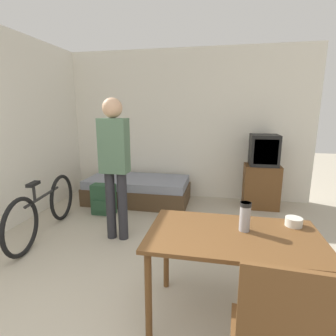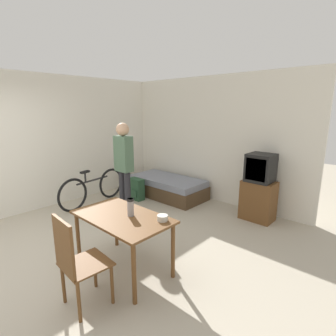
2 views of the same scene
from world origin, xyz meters
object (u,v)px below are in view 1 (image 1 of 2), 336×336
object	(u,v)px
bicycle	(44,209)
tv	(262,173)
mate_bowl	(294,222)
daybed	(138,190)
dining_table	(233,245)
thermos_flask	(245,215)
person_standing	(115,159)
backpack	(104,199)

from	to	relation	value
bicycle	tv	bearing A→B (deg)	28.76
bicycle	mate_bowl	bearing A→B (deg)	-15.85
daybed	dining_table	size ratio (longest dim) A/B	1.45
dining_table	bicycle	size ratio (longest dim) A/B	0.74
daybed	dining_table	xyz separation A→B (m)	(1.55, -2.50, 0.43)
bicycle	thermos_flask	world-z (taller)	thermos_flask
tv	thermos_flask	bearing A→B (deg)	-101.10
dining_table	thermos_flask	xyz separation A→B (m)	(0.08, 0.07, 0.21)
dining_table	mate_bowl	world-z (taller)	mate_bowl
thermos_flask	tv	bearing A→B (deg)	78.90
bicycle	dining_table	bearing A→B (deg)	-23.66
daybed	dining_table	world-z (taller)	dining_table
daybed	tv	bearing A→B (deg)	4.06
person_standing	backpack	distance (m)	1.20
thermos_flask	backpack	world-z (taller)	thermos_flask
mate_bowl	tv	bearing A→B (deg)	87.15
bicycle	backpack	distance (m)	0.94
daybed	person_standing	world-z (taller)	person_standing
mate_bowl	backpack	bearing A→B (deg)	145.77
daybed	mate_bowl	size ratio (longest dim) A/B	14.14
dining_table	thermos_flask	bearing A→B (deg)	41.77
person_standing	thermos_flask	distance (m)	1.81
thermos_flask	backpack	distance (m)	2.73
bicycle	backpack	size ratio (longest dim) A/B	3.50
tv	bicycle	distance (m)	3.37
daybed	person_standing	distance (m)	1.62
mate_bowl	backpack	world-z (taller)	mate_bowl
thermos_flask	backpack	bearing A→B (deg)	138.21
daybed	backpack	world-z (taller)	backpack
thermos_flask	bicycle	bearing A→B (deg)	158.47
person_standing	mate_bowl	xyz separation A→B (m)	(1.85, -0.89, -0.27)
dining_table	person_standing	size ratio (longest dim) A/B	0.71
dining_table	bicycle	xyz separation A→B (m)	(-2.36, 1.03, -0.30)
mate_bowl	person_standing	bearing A→B (deg)	154.23
person_standing	dining_table	bearing A→B (deg)	-39.14
daybed	tv	world-z (taller)	tv
bicycle	backpack	xyz separation A→B (m)	(0.46, 0.81, -0.11)
thermos_flask	mate_bowl	world-z (taller)	thermos_flask
person_standing	mate_bowl	distance (m)	2.07
tv	bicycle	xyz separation A→B (m)	(-2.95, -1.62, -0.25)
person_standing	tv	bearing A→B (deg)	37.87
tv	bicycle	size ratio (longest dim) A/B	0.73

